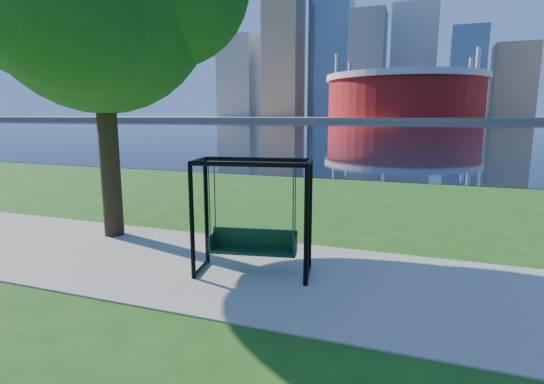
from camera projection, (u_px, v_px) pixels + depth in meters
The scene contains 7 objects.
ground at pixel (260, 264), 8.60m from camera, with size 900.00×900.00×0.00m, color #1E5114.
path at pixel (251, 271), 8.13m from camera, with size 120.00×4.00×0.03m, color #9E937F.
river at pixel (415, 128), 102.90m from camera, with size 900.00×180.00×0.02m, color black.
far_bank at pixel (424, 118), 291.34m from camera, with size 900.00×228.00×2.00m, color #937F60.
stadium at pixel (404, 94), 226.71m from camera, with size 83.00×83.00×32.00m.
skyline at pixel (421, 68), 298.96m from camera, with size 392.00×66.00×96.50m.
swing at pixel (253, 220), 7.85m from camera, with size 2.27×1.31×2.18m.
Camera 1 is at (3.03, -7.62, 2.96)m, focal length 28.00 mm.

